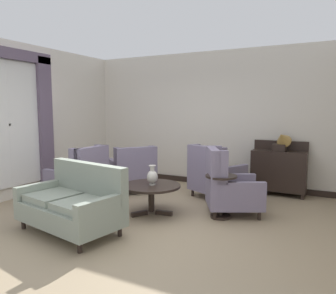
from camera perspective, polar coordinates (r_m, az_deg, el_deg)
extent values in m
plane|color=#9E896B|center=(5.09, -4.99, -12.85)|extent=(8.00, 8.00, 0.00)
cube|color=silver|center=(7.38, 6.83, 4.89)|extent=(5.85, 0.08, 2.95)
cube|color=silver|center=(7.31, -20.65, 4.50)|extent=(0.08, 4.00, 2.95)
cube|color=black|center=(7.50, 6.53, -5.99)|extent=(5.69, 0.03, 0.12)
cube|color=silver|center=(6.69, -26.08, 3.52)|extent=(0.03, 1.24, 2.25)
cube|color=white|center=(6.67, -25.99, 3.52)|extent=(0.02, 1.32, 2.33)
cube|color=white|center=(6.67, -25.98, 3.52)|extent=(0.02, 0.04, 2.25)
cube|color=white|center=(6.67, -25.98, 3.52)|extent=(0.02, 1.24, 0.04)
cube|color=#605166|center=(7.15, -20.66, 4.33)|extent=(0.10, 0.32, 2.55)
cube|color=#605166|center=(6.71, -26.34, 14.53)|extent=(0.10, 1.92, 0.20)
cylinder|color=black|center=(5.31, -2.95, -6.78)|extent=(0.95, 0.95, 0.04)
cylinder|color=black|center=(5.37, -2.94, -9.05)|extent=(0.10, 0.10, 0.40)
cube|color=black|center=(5.35, -0.70, -11.44)|extent=(0.29, 0.10, 0.07)
cube|color=black|center=(5.64, -2.99, -10.50)|extent=(0.20, 0.27, 0.07)
cube|color=black|center=(5.33, -5.04, -11.54)|extent=(0.20, 0.27, 0.07)
cylinder|color=beige|center=(5.29, -2.74, -6.50)|extent=(0.10, 0.10, 0.02)
ellipsoid|color=beige|center=(5.27, -2.75, -5.25)|extent=(0.18, 0.18, 0.21)
cylinder|color=beige|center=(5.24, -2.76, -3.70)|extent=(0.07, 0.07, 0.08)
torus|color=beige|center=(5.23, -2.76, -3.28)|extent=(0.12, 0.12, 0.02)
cube|color=gray|center=(4.77, -16.81, -11.00)|extent=(1.61, 1.07, 0.27)
cube|color=gray|center=(4.86, -13.74, -5.74)|extent=(1.49, 0.41, 0.53)
cube|color=gray|center=(4.96, -19.47, -8.22)|extent=(0.70, 0.71, 0.10)
cube|color=gray|center=(4.44, -14.84, -9.79)|extent=(0.70, 0.71, 0.10)
cube|color=gray|center=(5.25, -21.74, -6.97)|extent=(0.24, 0.72, 0.20)
cube|color=gray|center=(4.15, -11.89, -10.19)|extent=(0.24, 0.72, 0.20)
cylinder|color=black|center=(5.20, -23.94, -12.17)|extent=(0.06, 0.06, 0.14)
cylinder|color=black|center=(4.17, -15.16, -16.53)|extent=(0.06, 0.06, 0.14)
cylinder|color=black|center=(5.51, -17.89, -10.83)|extent=(0.06, 0.06, 0.14)
cylinder|color=black|center=(4.56, -8.43, -14.32)|extent=(0.06, 0.06, 0.14)
cube|color=slate|center=(6.24, -15.60, -6.71)|extent=(0.91, 0.77, 0.28)
cube|color=slate|center=(5.90, -13.05, -2.95)|extent=(0.15, 0.76, 0.62)
cube|color=slate|center=(6.20, -11.71, -1.78)|extent=(0.20, 0.10, 0.47)
cube|color=slate|center=(5.71, -15.91, -2.61)|extent=(0.20, 0.10, 0.47)
cube|color=slate|center=(6.46, -13.98, -4.00)|extent=(0.80, 0.11, 0.21)
cube|color=slate|center=(6.00, -18.19, -4.96)|extent=(0.80, 0.11, 0.21)
cylinder|color=black|center=(6.75, -16.09, -7.56)|extent=(0.06, 0.06, 0.14)
cylinder|color=black|center=(6.35, -19.87, -8.60)|extent=(0.06, 0.06, 0.14)
cylinder|color=black|center=(6.27, -11.16, -8.50)|extent=(0.06, 0.06, 0.14)
cylinder|color=black|center=(5.84, -14.90, -9.75)|extent=(0.06, 0.06, 0.14)
cube|color=slate|center=(5.44, 11.42, -8.67)|extent=(1.08, 1.03, 0.26)
cube|color=slate|center=(5.28, 7.78, -3.84)|extent=(0.45, 0.71, 0.68)
cube|color=slate|center=(4.98, 9.29, -3.57)|extent=(0.22, 0.18, 0.52)
cube|color=slate|center=(5.59, 8.29, -2.43)|extent=(0.22, 0.18, 0.52)
cube|color=slate|center=(5.10, 12.71, -7.08)|extent=(0.71, 0.42, 0.20)
cube|color=slate|center=(5.70, 11.36, -5.60)|extent=(0.71, 0.42, 0.20)
cylinder|color=black|center=(5.31, 15.66, -11.43)|extent=(0.06, 0.06, 0.14)
cylinder|color=black|center=(5.84, 14.17, -9.73)|extent=(0.06, 0.06, 0.14)
cylinder|color=black|center=(5.18, 8.19, -11.73)|extent=(0.06, 0.06, 0.14)
cylinder|color=black|center=(5.72, 7.40, -9.93)|extent=(0.06, 0.06, 0.14)
cube|color=slate|center=(6.82, -6.35, -5.22)|extent=(1.13, 1.14, 0.32)
cube|color=slate|center=(6.44, -5.51, -2.24)|extent=(0.63, 0.73, 0.50)
cube|color=slate|center=(6.64, -2.78, -1.43)|extent=(0.22, 0.20, 0.38)
cube|color=slate|center=(6.41, -8.86, -1.79)|extent=(0.22, 0.20, 0.38)
cube|color=slate|center=(6.93, -3.63, -2.79)|extent=(0.60, 0.51, 0.21)
cube|color=slate|center=(6.71, -9.48, -3.18)|extent=(0.60, 0.51, 0.21)
cylinder|color=black|center=(7.26, -4.57, -6.31)|extent=(0.06, 0.06, 0.14)
cylinder|color=black|center=(7.07, -9.71, -6.74)|extent=(0.06, 0.06, 0.14)
cylinder|color=black|center=(6.69, -2.74, -7.43)|extent=(0.06, 0.06, 0.14)
cylinder|color=black|center=(6.48, -8.30, -7.95)|extent=(0.06, 0.06, 0.14)
cube|color=slate|center=(6.43, 8.58, -6.20)|extent=(1.09, 1.12, 0.27)
cube|color=slate|center=(6.10, 6.31, -2.67)|extent=(0.78, 0.47, 0.60)
cube|color=slate|center=(5.90, 9.29, -2.32)|extent=(0.18, 0.22, 0.46)
cube|color=slate|center=(6.40, 4.75, -1.56)|extent=(0.18, 0.22, 0.46)
cube|color=slate|center=(6.18, 11.28, -4.39)|extent=(0.42, 0.72, 0.23)
cube|color=slate|center=(6.66, 6.76, -3.52)|extent=(0.42, 0.72, 0.23)
cylinder|color=black|center=(6.52, 12.74, -7.97)|extent=(0.06, 0.06, 0.14)
cylinder|color=black|center=(6.93, 8.66, -6.99)|extent=(0.06, 0.06, 0.14)
cylinder|color=black|center=(6.02, 8.42, -9.10)|extent=(0.06, 0.06, 0.14)
cylinder|color=black|center=(6.47, 4.33, -7.93)|extent=(0.06, 0.06, 0.14)
cylinder|color=black|center=(5.14, 9.28, -5.06)|extent=(0.49, 0.49, 0.03)
cylinder|color=black|center=(5.22, 9.21, -8.70)|extent=(0.07, 0.07, 0.65)
cylinder|color=black|center=(5.31, 9.15, -11.85)|extent=(0.32, 0.32, 0.04)
cube|color=black|center=(6.79, 18.77, -3.94)|extent=(1.03, 0.36, 0.78)
cube|color=black|center=(6.88, 19.12, 0.27)|extent=(1.03, 0.04, 0.19)
cube|color=black|center=(6.83, 14.56, -7.50)|extent=(0.06, 0.06, 0.10)
cube|color=black|center=(6.70, 22.45, -8.08)|extent=(0.06, 0.06, 0.10)
cube|color=black|center=(7.08, 15.03, -7.02)|extent=(0.06, 0.06, 0.10)
cube|color=black|center=(6.96, 22.63, -7.56)|extent=(0.06, 0.06, 0.10)
cube|color=black|center=(6.70, 18.89, -0.09)|extent=(0.24, 0.24, 0.14)
cone|color=#B28942|center=(6.59, 19.37, 1.51)|extent=(0.35, 0.42, 0.37)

